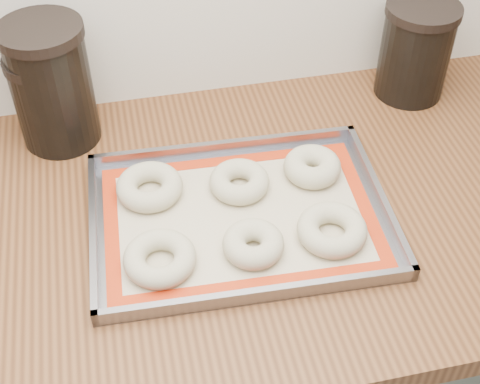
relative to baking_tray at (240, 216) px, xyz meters
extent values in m
cube|color=#5D6559|center=(-0.03, 0.03, -0.48)|extent=(3.00, 0.65, 0.86)
cube|color=brown|center=(-0.03, 0.03, -0.03)|extent=(3.06, 0.68, 0.04)
cube|color=gray|center=(0.00, 0.00, 0.00)|extent=(0.47, 0.35, 0.00)
cube|color=gray|center=(0.01, 0.16, 0.01)|extent=(0.46, 0.03, 0.02)
cube|color=gray|center=(-0.01, -0.16, 0.01)|extent=(0.46, 0.03, 0.02)
cube|color=gray|center=(-0.22, 0.01, 0.01)|extent=(0.02, 0.33, 0.02)
cube|color=gray|center=(0.22, -0.01, 0.01)|extent=(0.02, 0.33, 0.02)
cube|color=#C6B793|center=(0.00, 0.00, 0.00)|extent=(0.43, 0.31, 0.00)
cube|color=#BC2C0C|center=(0.01, 0.13, 0.00)|extent=(0.42, 0.04, 0.00)
cube|color=#BC2C0C|center=(-0.01, -0.13, 0.00)|extent=(0.42, 0.04, 0.00)
cube|color=#BC2C0C|center=(-0.20, 0.01, 0.00)|extent=(0.03, 0.25, 0.00)
cube|color=#BC2C0C|center=(0.20, -0.01, 0.00)|extent=(0.03, 0.25, 0.00)
torus|color=beige|center=(-0.13, -0.07, 0.01)|extent=(0.11, 0.11, 0.03)
torus|color=beige|center=(0.00, -0.07, 0.02)|extent=(0.12, 0.12, 0.03)
torus|color=beige|center=(0.13, -0.07, 0.01)|extent=(0.11, 0.11, 0.03)
torus|color=beige|center=(-0.13, 0.08, 0.01)|extent=(0.12, 0.12, 0.03)
torus|color=beige|center=(0.01, 0.06, 0.01)|extent=(0.12, 0.12, 0.03)
torus|color=beige|center=(0.14, 0.07, 0.02)|extent=(0.11, 0.11, 0.04)
cylinder|color=black|center=(-0.26, 0.27, 0.09)|extent=(0.13, 0.13, 0.20)
cylinder|color=black|center=(-0.26, 0.27, 0.21)|extent=(0.14, 0.14, 0.02)
cylinder|color=black|center=(-0.28, 0.26, 0.07)|extent=(0.10, 0.10, 0.15)
cylinder|color=black|center=(-0.28, 0.26, 0.15)|extent=(0.11, 0.11, 0.02)
cylinder|color=black|center=(0.39, 0.27, 0.08)|extent=(0.13, 0.13, 0.16)
cylinder|color=black|center=(0.39, 0.27, 0.17)|extent=(0.13, 0.13, 0.02)
camera|label=1|loc=(-0.15, -0.70, 0.75)|focal=50.00mm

